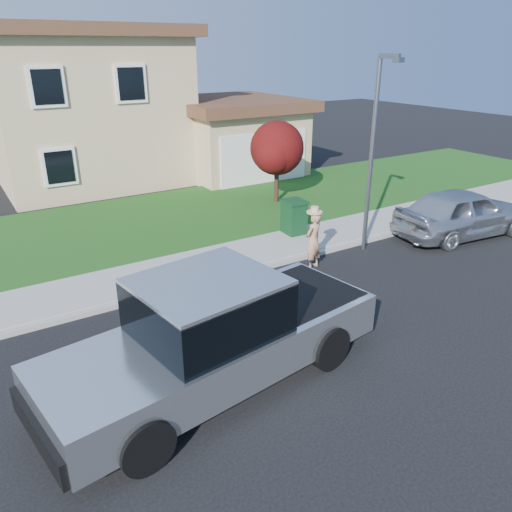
% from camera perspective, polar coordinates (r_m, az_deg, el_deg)
% --- Properties ---
extents(ground, '(80.00, 80.00, 0.00)m').
position_cam_1_polar(ground, '(11.78, 3.68, -7.68)').
color(ground, black).
rests_on(ground, ground).
extents(curb, '(40.00, 0.20, 0.12)m').
position_cam_1_polar(curb, '(14.38, 0.19, -1.45)').
color(curb, gray).
rests_on(curb, ground).
extents(sidewalk, '(40.00, 2.00, 0.15)m').
position_cam_1_polar(sidewalk, '(15.24, -2.03, 0.04)').
color(sidewalk, gray).
rests_on(sidewalk, ground).
extents(lawn, '(40.00, 7.00, 0.10)m').
position_cam_1_polar(lawn, '(19.03, -8.92, 4.40)').
color(lawn, '#1F4413').
rests_on(lawn, ground).
extents(house, '(14.00, 11.30, 6.85)m').
position_cam_1_polar(house, '(25.78, -16.10, 15.71)').
color(house, tan).
rests_on(house, ground).
extents(pickup_truck, '(6.98, 3.19, 2.21)m').
position_cam_1_polar(pickup_truck, '(9.38, -4.69, -9.00)').
color(pickup_truck, black).
rests_on(pickup_truck, ground).
extents(woman, '(0.71, 0.57, 1.85)m').
position_cam_1_polar(woman, '(14.37, 6.57, 1.90)').
color(woman, tan).
rests_on(woman, ground).
extents(sedan, '(5.12, 2.55, 1.68)m').
position_cam_1_polar(sedan, '(18.17, 22.59, 4.62)').
color(sedan, silver).
rests_on(sedan, ground).
extents(ornamental_tree, '(2.36, 2.13, 3.24)m').
position_cam_1_polar(ornamental_tree, '(20.19, 2.48, 11.95)').
color(ornamental_tree, black).
rests_on(ornamental_tree, lawn).
extents(trash_bin, '(0.75, 0.84, 1.13)m').
position_cam_1_polar(trash_bin, '(16.77, 4.36, 4.52)').
color(trash_bin, '#0E3418').
rests_on(trash_bin, sidewalk).
extents(street_lamp, '(0.36, 0.76, 5.80)m').
position_cam_1_polar(street_lamp, '(15.39, 13.37, 12.25)').
color(street_lamp, slate).
rests_on(street_lamp, ground).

